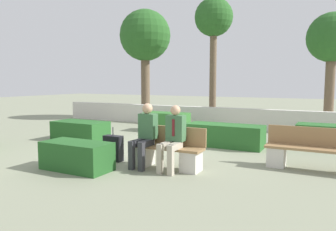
% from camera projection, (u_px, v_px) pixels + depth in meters
% --- Properties ---
extents(ground_plane, '(60.00, 60.00, 0.00)m').
position_uv_depth(ground_plane, '(146.00, 149.00, 8.92)').
color(ground_plane, gray).
extents(perimeter_wall, '(14.37, 0.30, 0.81)m').
position_uv_depth(perimeter_wall, '(209.00, 117.00, 13.18)').
color(perimeter_wall, beige).
rests_on(perimeter_wall, ground_plane).
extents(bench_front, '(1.61, 0.48, 0.88)m').
position_uv_depth(bench_front, '(167.00, 153.00, 6.98)').
color(bench_front, '#937047').
rests_on(bench_front, ground_plane).
extents(bench_left_side, '(2.03, 0.49, 0.88)m').
position_uv_depth(bench_left_side, '(316.00, 154.00, 6.78)').
color(bench_left_side, '#937047').
rests_on(bench_left_side, ground_plane).
extents(person_seated_man, '(0.38, 0.64, 1.35)m').
position_uv_depth(person_seated_man, '(173.00, 135.00, 6.72)').
color(person_seated_man, '#B2A893').
rests_on(person_seated_man, ground_plane).
extents(person_seated_woman, '(0.38, 0.64, 1.37)m').
position_uv_depth(person_seated_woman, '(145.00, 132.00, 7.04)').
color(person_seated_woman, '#333338').
rests_on(person_seated_woman, ground_plane).
extents(hedge_block_near_left, '(1.62, 0.79, 0.70)m').
position_uv_depth(hedge_block_near_left, '(166.00, 122.00, 12.09)').
color(hedge_block_near_left, '#33702D').
rests_on(hedge_block_near_left, ground_plane).
extents(hedge_block_mid_left, '(1.49, 0.70, 0.59)m').
position_uv_depth(hedge_block_mid_left, '(77.00, 156.00, 6.84)').
color(hedge_block_mid_left, '#235623').
rests_on(hedge_block_mid_left, ground_plane).
extents(hedge_block_mid_right, '(1.35, 0.78, 0.65)m').
position_uv_depth(hedge_block_mid_right, '(322.00, 136.00, 9.09)').
color(hedge_block_mid_right, '#286028').
rests_on(hedge_block_mid_right, ground_plane).
extents(hedge_block_far_left, '(1.69, 0.90, 0.60)m').
position_uv_depth(hedge_block_far_left, '(80.00, 131.00, 10.24)').
color(hedge_block_far_left, '#235623').
rests_on(hedge_block_far_left, ground_plane).
extents(hedge_block_far_right, '(2.13, 0.81, 0.63)m').
position_uv_depth(hedge_block_far_right, '(225.00, 135.00, 9.29)').
color(hedge_block_far_right, '#286028').
rests_on(hedge_block_far_right, ground_plane).
extents(suitcase, '(0.45, 0.21, 0.79)m').
position_uv_depth(suitcase, '(113.00, 148.00, 7.60)').
color(suitcase, black).
rests_on(suitcase, ground_plane).
extents(tree_leftmost, '(2.49, 2.49, 5.33)m').
position_uv_depth(tree_leftmost, '(145.00, 37.00, 16.01)').
color(tree_leftmost, brown).
rests_on(tree_leftmost, ground_plane).
extents(tree_center_left, '(1.69, 1.69, 5.49)m').
position_uv_depth(tree_center_left, '(214.00, 22.00, 14.39)').
color(tree_center_left, brown).
rests_on(tree_center_left, ground_plane).
extents(tree_center_right, '(1.87, 1.87, 4.44)m').
position_uv_depth(tree_center_right, '(332.00, 40.00, 12.38)').
color(tree_center_right, brown).
rests_on(tree_center_right, ground_plane).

